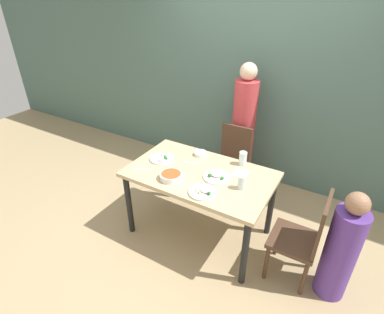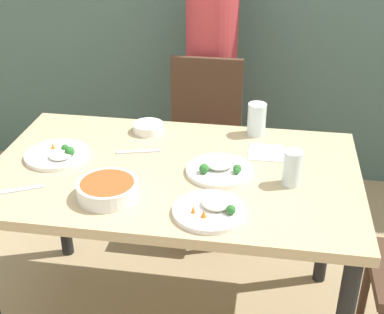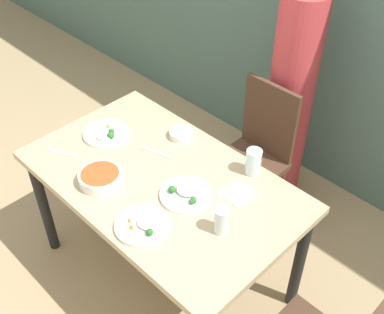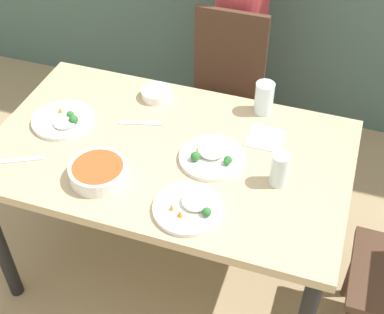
% 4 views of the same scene
% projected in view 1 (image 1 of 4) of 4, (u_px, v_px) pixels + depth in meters
% --- Properties ---
extents(ground_plane, '(10.00, 10.00, 0.00)m').
position_uv_depth(ground_plane, '(199.00, 231.00, 3.31)').
color(ground_plane, tan).
extents(wall_back, '(10.00, 0.06, 2.70)m').
position_uv_depth(wall_back, '(256.00, 79.00, 3.68)').
color(wall_back, '#4C6B60').
rests_on(wall_back, ground_plane).
extents(dining_table, '(1.41, 0.85, 0.77)m').
position_uv_depth(dining_table, '(200.00, 180.00, 2.97)').
color(dining_table, tan).
rests_on(dining_table, ground_plane).
extents(chair_adult_spot, '(0.40, 0.40, 0.93)m').
position_uv_depth(chair_adult_spot, '(231.00, 162.00, 3.63)').
color(chair_adult_spot, '#4C3323').
rests_on(chair_adult_spot, ground_plane).
extents(chair_child_spot, '(0.40, 0.40, 0.93)m').
position_uv_depth(chair_child_spot, '(304.00, 237.00, 2.56)').
color(chair_child_spot, '#4C3323').
rests_on(chair_child_spot, ground_plane).
extents(person_adult, '(0.28, 0.28, 1.62)m').
position_uv_depth(person_adult, '(243.00, 133.00, 3.72)').
color(person_adult, '#C63D42').
rests_on(person_adult, ground_plane).
extents(person_child, '(0.26, 0.26, 1.07)m').
position_uv_depth(person_child, '(341.00, 251.00, 2.43)').
color(person_child, '#5B3893').
rests_on(person_child, ground_plane).
extents(bowl_curry, '(0.21, 0.21, 0.06)m').
position_uv_depth(bowl_curry, '(171.00, 176.00, 2.82)').
color(bowl_curry, white).
rests_on(bowl_curry, dining_table).
extents(plate_rice_adult, '(0.25, 0.25, 0.05)m').
position_uv_depth(plate_rice_adult, '(203.00, 192.00, 2.64)').
color(plate_rice_adult, white).
rests_on(plate_rice_adult, dining_table).
extents(plate_rice_child, '(0.25, 0.25, 0.05)m').
position_uv_depth(plate_rice_child, '(217.00, 176.00, 2.84)').
color(plate_rice_child, white).
rests_on(plate_rice_child, dining_table).
extents(plate_noodles, '(0.26, 0.26, 0.06)m').
position_uv_depth(plate_noodles, '(162.00, 158.00, 3.14)').
color(plate_noodles, white).
rests_on(plate_noodles, dining_table).
extents(bowl_rice_small, '(0.13, 0.13, 0.04)m').
position_uv_depth(bowl_rice_small, '(200.00, 153.00, 3.21)').
color(bowl_rice_small, white).
rests_on(bowl_rice_small, dining_table).
extents(glass_water_tall, '(0.07, 0.07, 0.13)m').
position_uv_depth(glass_water_tall, '(241.00, 182.00, 2.66)').
color(glass_water_tall, silver).
rests_on(glass_water_tall, dining_table).
extents(glass_water_short, '(0.08, 0.08, 0.14)m').
position_uv_depth(glass_water_short, '(243.00, 158.00, 3.02)').
color(glass_water_short, silver).
rests_on(glass_water_short, dining_table).
extents(napkin_folded, '(0.14, 0.14, 0.01)m').
position_uv_depth(napkin_folded, '(240.00, 173.00, 2.91)').
color(napkin_folded, white).
rests_on(napkin_folded, dining_table).
extents(fork_steel, '(0.18, 0.07, 0.01)m').
position_uv_depth(fork_steel, '(191.00, 163.00, 3.08)').
color(fork_steel, silver).
rests_on(fork_steel, dining_table).
extents(spoon_steel, '(0.17, 0.10, 0.01)m').
position_uv_depth(spoon_steel, '(143.00, 169.00, 2.97)').
color(spoon_steel, silver).
rests_on(spoon_steel, dining_table).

